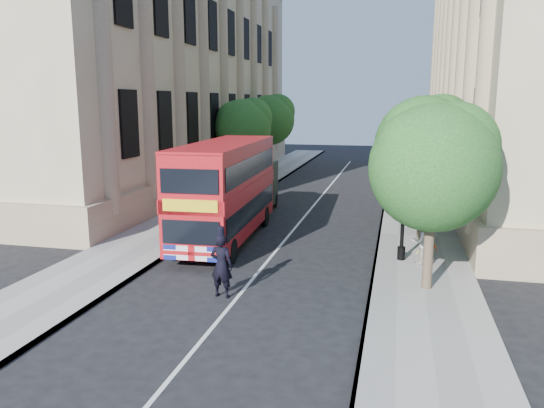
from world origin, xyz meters
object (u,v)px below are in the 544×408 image
Objects in this scene: police_constable at (222,266)px; woman_pedestrian at (422,241)px; lamp_post at (404,198)px; box_van at (254,189)px; double_decker_bus at (226,188)px.

woman_pedestrian is (6.21, 4.67, -0.05)m from police_constable.
box_van is (-7.89, 7.60, -1.20)m from lamp_post.
woman_pedestrian is (8.22, -1.90, -1.37)m from double_decker_bus.
lamp_post is 7.58m from police_constable.
lamp_post is 1.08× the size of box_van.
lamp_post is at bearing -14.34° from double_decker_bus.
police_constable reaches higher than woman_pedestrian.
double_decker_bus is 8.55m from woman_pedestrian.
police_constable is at bearing 7.93° from woman_pedestrian.
double_decker_bus is 4.57× the size of police_constable.
lamp_post is 3.03× the size of woman_pedestrian.
lamp_post is at bearing -46.99° from box_van.
police_constable is 1.19× the size of woman_pedestrian.
police_constable is at bearing -137.72° from lamp_post.
lamp_post is 0.56× the size of double_decker_bus.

